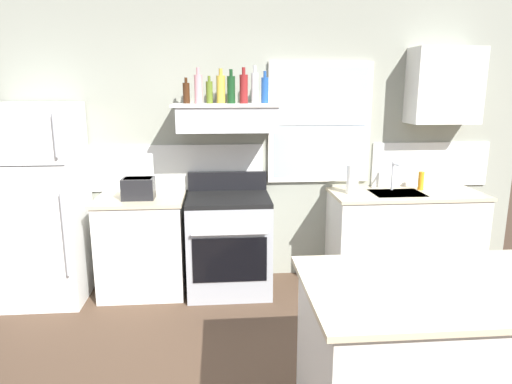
{
  "coord_description": "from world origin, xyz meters",
  "views": [
    {
      "loc": [
        -0.33,
        -2.2,
        1.88
      ],
      "look_at": [
        -0.05,
        1.2,
        1.1
      ],
      "focal_mm": 31.97,
      "sensor_mm": 36.0,
      "label": 1
    }
  ],
  "objects_px": {
    "bottle_olive_oil_square": "(209,92)",
    "bottle_clear_tall": "(255,87)",
    "bottle_brown_stout": "(186,93)",
    "bottle_champagne_gold_foil": "(221,89)",
    "bottle_dark_green_wine": "(231,89)",
    "paper_towel_roll": "(353,179)",
    "bottle_rose_pink": "(198,89)",
    "stove_range": "(229,243)",
    "bottle_blue_liqueur": "(265,90)",
    "toaster": "(138,188)",
    "bottle_red_label_wine": "(244,88)",
    "refrigerator": "(41,204)",
    "dish_soap_bottle": "(421,181)",
    "kitchen_island": "(434,363)"
  },
  "relations": [
    {
      "from": "bottle_champagne_gold_foil",
      "to": "dish_soap_bottle",
      "type": "height_order",
      "value": "bottle_champagne_gold_foil"
    },
    {
      "from": "bottle_olive_oil_square",
      "to": "bottle_blue_liqueur",
      "type": "xyz_separation_m",
      "value": [
        0.5,
        0.03,
        0.02
      ]
    },
    {
      "from": "kitchen_island",
      "to": "bottle_dark_green_wine",
      "type": "bearing_deg",
      "value": 115.23
    },
    {
      "from": "refrigerator",
      "to": "toaster",
      "type": "xyz_separation_m",
      "value": [
        0.85,
        0.01,
        0.13
      ]
    },
    {
      "from": "bottle_olive_oil_square",
      "to": "bottle_red_label_wine",
      "type": "height_order",
      "value": "bottle_red_label_wine"
    },
    {
      "from": "bottle_rose_pink",
      "to": "dish_soap_bottle",
      "type": "xyz_separation_m",
      "value": [
        2.13,
        0.07,
        -0.88
      ]
    },
    {
      "from": "paper_towel_roll",
      "to": "dish_soap_bottle",
      "type": "height_order",
      "value": "paper_towel_roll"
    },
    {
      "from": "bottle_brown_stout",
      "to": "bottle_rose_pink",
      "type": "xyz_separation_m",
      "value": [
        0.11,
        -0.06,
        0.04
      ]
    },
    {
      "from": "bottle_champagne_gold_foil",
      "to": "paper_towel_roll",
      "type": "distance_m",
      "value": 1.48
    },
    {
      "from": "paper_towel_roll",
      "to": "bottle_champagne_gold_foil",
      "type": "bearing_deg",
      "value": 175.04
    },
    {
      "from": "stove_range",
      "to": "bottle_olive_oil_square",
      "type": "xyz_separation_m",
      "value": [
        -0.15,
        0.12,
        1.38
      ]
    },
    {
      "from": "dish_soap_bottle",
      "to": "bottle_brown_stout",
      "type": "bearing_deg",
      "value": -179.77
    },
    {
      "from": "refrigerator",
      "to": "toaster",
      "type": "bearing_deg",
      "value": 0.37
    },
    {
      "from": "toaster",
      "to": "bottle_brown_stout",
      "type": "height_order",
      "value": "bottle_brown_stout"
    },
    {
      "from": "stove_range",
      "to": "bottle_red_label_wine",
      "type": "bearing_deg",
      "value": 27.19
    },
    {
      "from": "toaster",
      "to": "bottle_clear_tall",
      "type": "relative_size",
      "value": 0.89
    },
    {
      "from": "bottle_brown_stout",
      "to": "dish_soap_bottle",
      "type": "bearing_deg",
      "value": 0.23
    },
    {
      "from": "bottle_olive_oil_square",
      "to": "bottle_clear_tall",
      "type": "height_order",
      "value": "bottle_clear_tall"
    },
    {
      "from": "paper_towel_roll",
      "to": "kitchen_island",
      "type": "distance_m",
      "value": 2.13
    },
    {
      "from": "stove_range",
      "to": "bottle_dark_green_wine",
      "type": "xyz_separation_m",
      "value": [
        0.04,
        0.11,
        1.41
      ]
    },
    {
      "from": "bottle_rose_pink",
      "to": "toaster",
      "type": "bearing_deg",
      "value": -171.38
    },
    {
      "from": "bottle_brown_stout",
      "to": "bottle_dark_green_wine",
      "type": "height_order",
      "value": "bottle_dark_green_wine"
    },
    {
      "from": "toaster",
      "to": "bottle_champagne_gold_foil",
      "type": "height_order",
      "value": "bottle_champagne_gold_foil"
    },
    {
      "from": "toaster",
      "to": "kitchen_island",
      "type": "relative_size",
      "value": 0.21
    },
    {
      "from": "stove_range",
      "to": "bottle_red_label_wine",
      "type": "distance_m",
      "value": 1.42
    },
    {
      "from": "stove_range",
      "to": "bottle_blue_liqueur",
      "type": "xyz_separation_m",
      "value": [
        0.35,
        0.16,
        1.4
      ]
    },
    {
      "from": "bottle_champagne_gold_foil",
      "to": "kitchen_island",
      "type": "relative_size",
      "value": 0.22
    },
    {
      "from": "bottle_rose_pink",
      "to": "kitchen_island",
      "type": "height_order",
      "value": "bottle_rose_pink"
    },
    {
      "from": "bottle_dark_green_wine",
      "to": "bottle_blue_liqueur",
      "type": "xyz_separation_m",
      "value": [
        0.31,
        0.05,
        -0.01
      ]
    },
    {
      "from": "bottle_brown_stout",
      "to": "dish_soap_bottle",
      "type": "height_order",
      "value": "bottle_brown_stout"
    },
    {
      "from": "bottle_rose_pink",
      "to": "bottle_brown_stout",
      "type": "bearing_deg",
      "value": 150.75
    },
    {
      "from": "bottle_brown_stout",
      "to": "bottle_champagne_gold_foil",
      "type": "xyz_separation_m",
      "value": [
        0.31,
        0.01,
        0.03
      ]
    },
    {
      "from": "refrigerator",
      "to": "bottle_brown_stout",
      "type": "xyz_separation_m",
      "value": [
        1.29,
        0.15,
        0.96
      ]
    },
    {
      "from": "dish_soap_bottle",
      "to": "bottle_clear_tall",
      "type": "bearing_deg",
      "value": 179.56
    },
    {
      "from": "refrigerator",
      "to": "toaster",
      "type": "distance_m",
      "value": 0.86
    },
    {
      "from": "bottle_rose_pink",
      "to": "bottle_champagne_gold_foil",
      "type": "bearing_deg",
      "value": 21.11
    },
    {
      "from": "refrigerator",
      "to": "bottle_brown_stout",
      "type": "distance_m",
      "value": 1.62
    },
    {
      "from": "refrigerator",
      "to": "bottle_brown_stout",
      "type": "relative_size",
      "value": 7.8
    },
    {
      "from": "bottle_champagne_gold_foil",
      "to": "bottle_clear_tall",
      "type": "xyz_separation_m",
      "value": [
        0.31,
        0.01,
        0.01
      ]
    },
    {
      "from": "bottle_rose_pink",
      "to": "bottle_clear_tall",
      "type": "distance_m",
      "value": 0.51
    },
    {
      "from": "bottle_dark_green_wine",
      "to": "bottle_red_label_wine",
      "type": "relative_size",
      "value": 0.95
    },
    {
      "from": "bottle_olive_oil_square",
      "to": "dish_soap_bottle",
      "type": "relative_size",
      "value": 1.34
    },
    {
      "from": "bottle_champagne_gold_foil",
      "to": "paper_towel_roll",
      "type": "relative_size",
      "value": 1.13
    },
    {
      "from": "bottle_clear_tall",
      "to": "paper_towel_roll",
      "type": "relative_size",
      "value": 1.23
    },
    {
      "from": "refrigerator",
      "to": "dish_soap_bottle",
      "type": "bearing_deg",
      "value": 2.6
    },
    {
      "from": "refrigerator",
      "to": "bottle_dark_green_wine",
      "type": "relative_size",
      "value": 5.91
    },
    {
      "from": "stove_range",
      "to": "bottle_clear_tall",
      "type": "height_order",
      "value": "bottle_clear_tall"
    },
    {
      "from": "paper_towel_roll",
      "to": "dish_soap_bottle",
      "type": "bearing_deg",
      "value": 7.99
    },
    {
      "from": "bottle_blue_liqueur",
      "to": "paper_towel_roll",
      "type": "bearing_deg",
      "value": -8.23
    },
    {
      "from": "bottle_brown_stout",
      "to": "bottle_clear_tall",
      "type": "height_order",
      "value": "bottle_clear_tall"
    }
  ]
}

